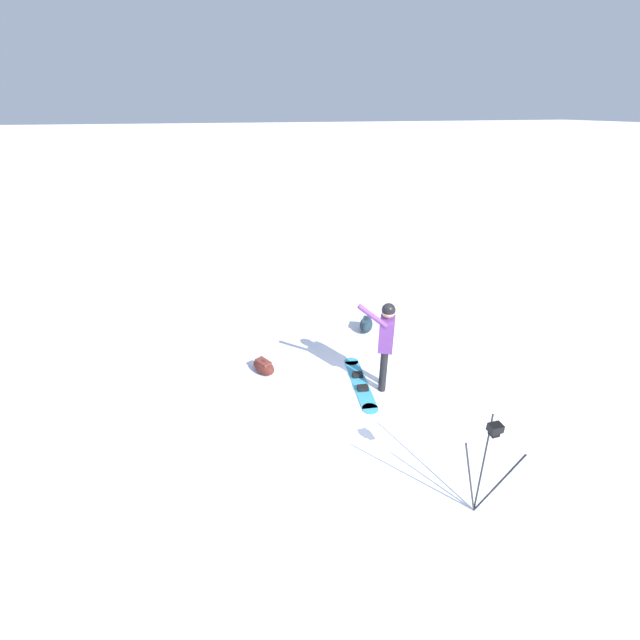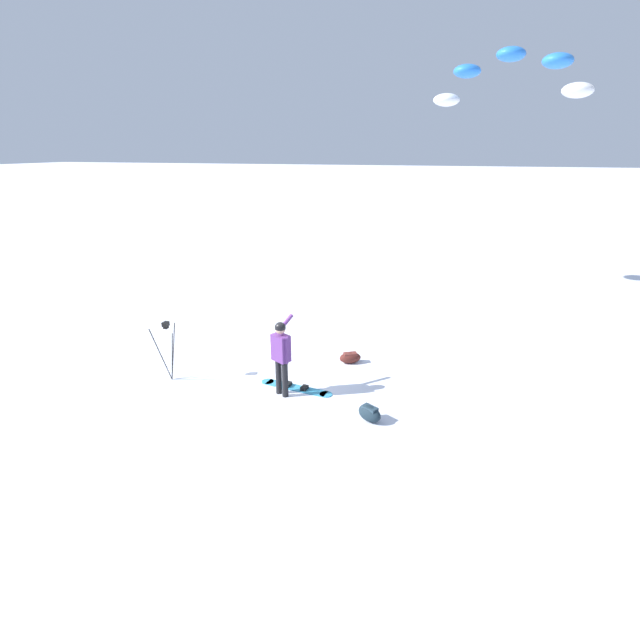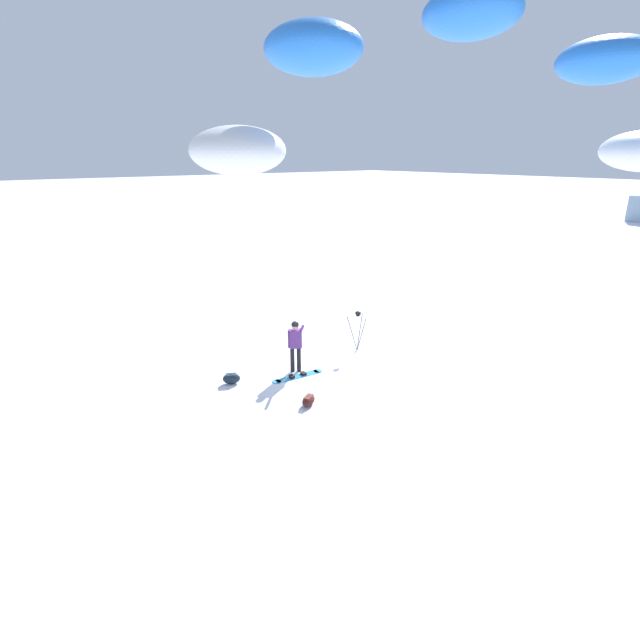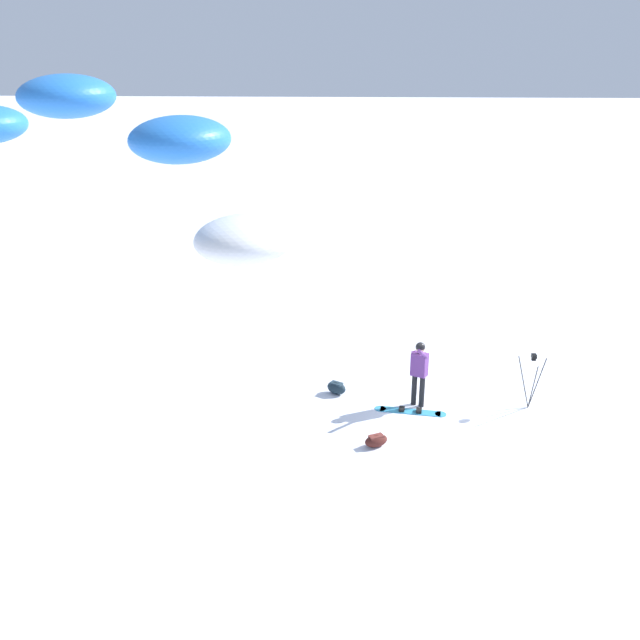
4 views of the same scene
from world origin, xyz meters
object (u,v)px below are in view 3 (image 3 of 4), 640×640
at_px(gear_bag_large, 308,400).
at_px(camera_tripod, 358,323).
at_px(snowboarder, 295,341).
at_px(gear_bag_small, 231,378).
at_px(traction_kite, 465,87).
at_px(snowboard, 298,376).

relative_size(gear_bag_large, camera_tripod, 0.43).
distance_m(snowboarder, gear_bag_small, 2.39).
relative_size(traction_kite, camera_tripod, 3.42).
distance_m(traction_kite, camera_tripod, 13.52).
bearing_deg(snowboarder, gear_bag_small, -13.86).
height_order(snowboarder, camera_tripod, snowboarder).
relative_size(traction_kite, gear_bag_large, 7.97).
bearing_deg(snowboard, camera_tripod, -171.60).
bearing_deg(gear_bag_small, traction_kite, 76.25).
height_order(snowboarder, traction_kite, traction_kite).
height_order(traction_kite, gear_bag_small, traction_kite).
xyz_separation_m(traction_kite, gear_bag_large, (-3.43, -7.04, -7.41)).
distance_m(snowboard, traction_kite, 12.37).
height_order(gear_bag_large, camera_tripod, camera_tripod).
relative_size(snowboard, gear_bag_large, 2.82).
bearing_deg(gear_bag_small, snowboarder, 166.14).
bearing_deg(traction_kite, snowboard, -116.17).
bearing_deg(gear_bag_large, camera_tripod, -150.99).
relative_size(snowboard, camera_tripod, 1.21).
relative_size(snowboard, gear_bag_small, 2.93).
bearing_deg(camera_tripod, snowboarder, 1.67).
xyz_separation_m(snowboarder, gear_bag_large, (1.09, 2.12, -0.95)).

